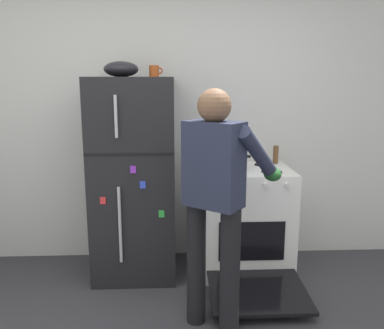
% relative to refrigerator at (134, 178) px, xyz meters
% --- Properties ---
extents(kitchen_wall_back, '(6.00, 0.10, 2.70)m').
position_rel_refrigerator_xyz_m(kitchen_wall_back, '(0.38, 0.38, 0.51)').
color(kitchen_wall_back, silver).
rests_on(kitchen_wall_back, ground).
extents(refrigerator, '(0.68, 0.72, 1.67)m').
position_rel_refrigerator_xyz_m(refrigerator, '(0.00, 0.00, 0.00)').
color(refrigerator, black).
rests_on(refrigerator, ground).
extents(stove_range, '(0.76, 1.22, 0.91)m').
position_rel_refrigerator_xyz_m(stove_range, '(0.95, -0.02, -0.39)').
color(stove_range, white).
rests_on(stove_range, ground).
extents(person_cook, '(0.70, 0.76, 1.60)m').
position_rel_refrigerator_xyz_m(person_cook, '(0.61, -0.85, 0.13)').
color(person_cook, black).
rests_on(person_cook, ground).
extents(red_pot, '(0.36, 0.26, 0.13)m').
position_rel_refrigerator_xyz_m(red_pot, '(0.79, -0.05, 0.14)').
color(red_pot, '#19479E').
rests_on(red_pot, stove_range).
extents(coffee_mug, '(0.11, 0.08, 0.10)m').
position_rel_refrigerator_xyz_m(coffee_mug, '(0.18, 0.05, 0.88)').
color(coffee_mug, '#B24C1E').
rests_on(coffee_mug, refrigerator).
extents(pepper_mill, '(0.05, 0.05, 0.16)m').
position_rel_refrigerator_xyz_m(pepper_mill, '(1.25, 0.20, 0.16)').
color(pepper_mill, brown).
rests_on(pepper_mill, stove_range).
extents(mixing_bowl, '(0.28, 0.28, 0.12)m').
position_rel_refrigerator_xyz_m(mixing_bowl, '(-0.08, 0.00, 0.90)').
color(mixing_bowl, black).
rests_on(mixing_bowl, refrigerator).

